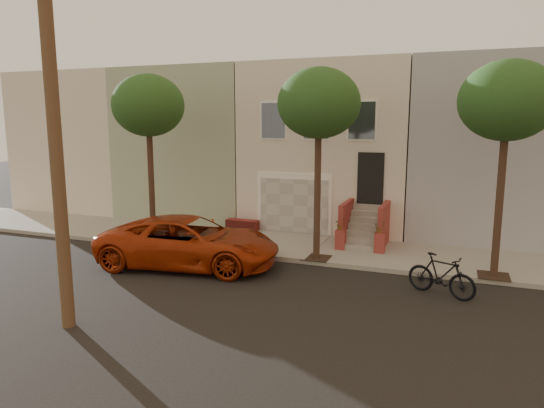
% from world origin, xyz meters
% --- Properties ---
extents(ground, '(90.00, 90.00, 0.00)m').
position_xyz_m(ground, '(0.00, 0.00, 0.00)').
color(ground, black).
rests_on(ground, ground).
extents(sidewalk, '(40.00, 3.70, 0.15)m').
position_xyz_m(sidewalk, '(0.00, 5.35, 0.07)').
color(sidewalk, gray).
rests_on(sidewalk, ground).
extents(house_row, '(33.10, 11.70, 7.00)m').
position_xyz_m(house_row, '(0.00, 11.19, 3.64)').
color(house_row, beige).
rests_on(house_row, sidewalk).
extents(tree_left, '(2.70, 2.57, 6.30)m').
position_xyz_m(tree_left, '(-5.50, 3.90, 5.26)').
color(tree_left, '#2D2116').
rests_on(tree_left, sidewalk).
extents(tree_mid, '(2.70, 2.57, 6.30)m').
position_xyz_m(tree_mid, '(1.00, 3.90, 5.26)').
color(tree_mid, '#2D2116').
rests_on(tree_mid, sidewalk).
extents(tree_right, '(2.70, 2.57, 6.30)m').
position_xyz_m(tree_right, '(6.50, 3.90, 5.26)').
color(tree_right, '#2D2116').
rests_on(tree_right, sidewalk).
extents(pickup_truck, '(6.24, 3.59, 1.64)m').
position_xyz_m(pickup_truck, '(-2.79, 1.98, 0.82)').
color(pickup_truck, '#A42D0B').
rests_on(pickup_truck, ground).
extents(motorcycle, '(2.00, 1.25, 1.16)m').
position_xyz_m(motorcycle, '(5.06, 2.00, 0.58)').
color(motorcycle, black).
rests_on(motorcycle, ground).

